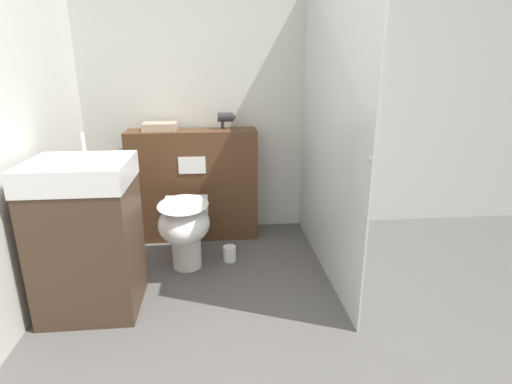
# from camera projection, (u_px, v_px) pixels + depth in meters

# --- Properties ---
(wall_back) EXTENTS (8.00, 0.06, 2.50)m
(wall_back) POSITION_uv_depth(u_px,v_px,m) (239.00, 91.00, 3.47)
(wall_back) COLOR silver
(wall_back) RESTS_ON ground_plane
(partition_panel) EXTENTS (1.08, 0.30, 0.95)m
(partition_panel) POSITION_uv_depth(u_px,v_px,m) (194.00, 185.00, 3.46)
(partition_panel) COLOR #51331E
(partition_panel) RESTS_ON ground_plane
(shower_glass) EXTENTS (0.04, 1.67, 2.12)m
(shower_glass) POSITION_uv_depth(u_px,v_px,m) (329.00, 127.00, 2.76)
(shower_glass) COLOR silver
(shower_glass) RESTS_ON ground_plane
(toilet) EXTENTS (0.37, 0.60, 0.54)m
(toilet) POSITION_uv_depth(u_px,v_px,m) (185.00, 226.00, 2.91)
(toilet) COLOR white
(toilet) RESTS_ON ground_plane
(sink_vanity) EXTENTS (0.57, 0.53, 1.09)m
(sink_vanity) POSITION_uv_depth(u_px,v_px,m) (88.00, 237.00, 2.41)
(sink_vanity) COLOR #473323
(sink_vanity) RESTS_ON ground_plane
(hair_drier) EXTENTS (0.16, 0.08, 0.14)m
(hair_drier) POSITION_uv_depth(u_px,v_px,m) (226.00, 117.00, 3.36)
(hair_drier) COLOR #2D2D33
(hair_drier) RESTS_ON partition_panel
(folded_towel) EXTENTS (0.27, 0.19, 0.06)m
(folded_towel) POSITION_uv_depth(u_px,v_px,m) (160.00, 127.00, 3.29)
(folded_towel) COLOR tan
(folded_towel) RESTS_ON partition_panel
(spare_toilet_roll) EXTENTS (0.10, 0.10, 0.12)m
(spare_toilet_roll) POSITION_uv_depth(u_px,v_px,m) (230.00, 253.00, 3.12)
(spare_toilet_roll) COLOR white
(spare_toilet_roll) RESTS_ON ground_plane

